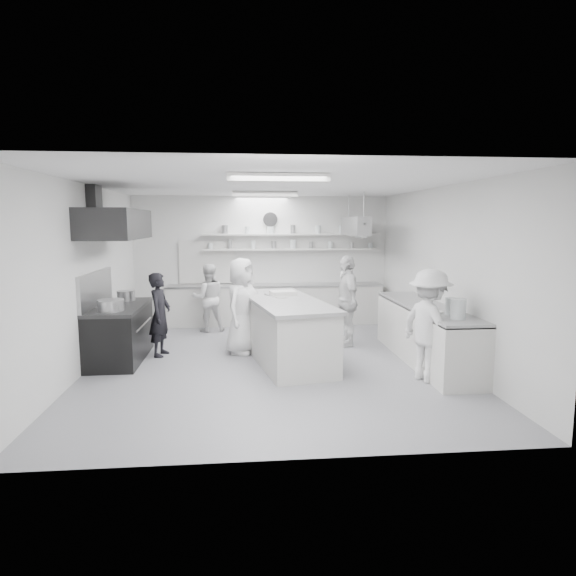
{
  "coord_description": "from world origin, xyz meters",
  "views": [
    {
      "loc": [
        -0.47,
        -8.11,
        2.37
      ],
      "look_at": [
        0.35,
        0.6,
        1.2
      ],
      "focal_mm": 30.36,
      "sensor_mm": 36.0,
      "label": 1
    }
  ],
  "objects": [
    {
      "name": "exhaust_hood",
      "position": [
        -2.6,
        0.4,
        2.35
      ],
      "size": [
        0.85,
        2.0,
        0.5
      ],
      "primitive_type": "cube",
      "color": "#2B2B2B",
      "rests_on": "wall_left"
    },
    {
      "name": "cook_stove",
      "position": [
        -1.95,
        0.61,
        0.75
      ],
      "size": [
        0.45,
        0.6,
        1.5
      ],
      "primitive_type": "imported",
      "rotation": [
        0.0,
        0.0,
        1.39
      ],
      "color": "black",
      "rests_on": "floor"
    },
    {
      "name": "cook_back",
      "position": [
        -1.22,
        2.54,
        0.74
      ],
      "size": [
        0.8,
        0.67,
        1.48
      ],
      "primitive_type": "imported",
      "rotation": [
        0.0,
        0.0,
        -2.98
      ],
      "color": "silver",
      "rests_on": "floor"
    },
    {
      "name": "shelf_lower",
      "position": [
        0.7,
        3.37,
        1.75
      ],
      "size": [
        4.2,
        0.26,
        0.04
      ],
      "primitive_type": "cube",
      "color": "silver",
      "rests_on": "wall_back"
    },
    {
      "name": "bowl_right",
      "position": [
        2.52,
        -0.86,
        0.97
      ],
      "size": [
        0.28,
        0.28,
        0.06
      ],
      "primitive_type": "imported",
      "rotation": [
        0.0,
        0.0,
        0.19
      ],
      "color": "silver",
      "rests_on": "right_counter"
    },
    {
      "name": "stove_pot",
      "position": [
        -2.6,
        -0.1,
        1.03
      ],
      "size": [
        0.42,
        0.42,
        0.23
      ],
      "primitive_type": "cylinder",
      "color": "#A6A6A8",
      "rests_on": "stove"
    },
    {
      "name": "light_fixture_front",
      "position": [
        0.0,
        -1.8,
        2.94
      ],
      "size": [
        1.3,
        0.25,
        0.1
      ],
      "primitive_type": "cube",
      "color": "silver",
      "rests_on": "ceiling"
    },
    {
      "name": "back_counter",
      "position": [
        0.3,
        3.2,
        0.46
      ],
      "size": [
        5.0,
        0.6,
        0.92
      ],
      "primitive_type": "cube",
      "color": "silver",
      "rests_on": "floor"
    },
    {
      "name": "wall_left",
      "position": [
        -3.0,
        0.0,
        1.5
      ],
      "size": [
        0.04,
        7.0,
        3.0
      ],
      "primitive_type": "cube",
      "color": "silver",
      "rests_on": "floor"
    },
    {
      "name": "pass_through_window",
      "position": [
        -1.3,
        3.48,
        1.45
      ],
      "size": [
        1.3,
        0.04,
        1.0
      ],
      "primitive_type": "cube",
      "color": "black",
      "rests_on": "wall_back"
    },
    {
      "name": "shelf_upper",
      "position": [
        0.7,
        3.37,
        2.1
      ],
      "size": [
        4.2,
        0.26,
        0.04
      ],
      "primitive_type": "cube",
      "color": "silver",
      "rests_on": "wall_back"
    },
    {
      "name": "prep_island",
      "position": [
        0.26,
        0.14,
        0.51
      ],
      "size": [
        1.53,
        2.89,
        1.01
      ],
      "primitive_type": "cube",
      "rotation": [
        0.0,
        0.0,
        0.19
      ],
      "color": "silver",
      "rests_on": "floor"
    },
    {
      "name": "light_fixture_rear",
      "position": [
        0.0,
        1.8,
        2.94
      ],
      "size": [
        1.3,
        0.25,
        0.1
      ],
      "primitive_type": "cube",
      "color": "silver",
      "rests_on": "ceiling"
    },
    {
      "name": "cook_island_left",
      "position": [
        -0.49,
        0.64,
        0.87
      ],
      "size": [
        0.88,
        1.01,
        1.75
      ],
      "primitive_type": "imported",
      "rotation": [
        0.0,
        0.0,
        1.1
      ],
      "color": "silver",
      "rests_on": "floor"
    },
    {
      "name": "bowl_island_a",
      "position": [
        0.06,
        0.75,
        1.05
      ],
      "size": [
        0.3,
        0.3,
        0.07
      ],
      "primitive_type": "imported",
      "rotation": [
        0.0,
        0.0,
        0.12
      ],
      "color": "#A6A6A8",
      "rests_on": "prep_island"
    },
    {
      "name": "wall_right",
      "position": [
        3.0,
        0.0,
        1.5
      ],
      "size": [
        0.04,
        7.0,
        3.0
      ],
      "primitive_type": "cube",
      "color": "silver",
      "rests_on": "floor"
    },
    {
      "name": "cook_right",
      "position": [
        2.3,
        -1.21,
        0.85
      ],
      "size": [
        0.97,
        1.25,
        1.7
      ],
      "primitive_type": "imported",
      "rotation": [
        0.0,
        0.0,
        1.93
      ],
      "color": "silver",
      "rests_on": "floor"
    },
    {
      "name": "pot_rack",
      "position": [
        2.0,
        2.4,
        2.3
      ],
      "size": [
        0.3,
        1.6,
        0.4
      ],
      "primitive_type": "cube",
      "color": "#A6A6A8",
      "rests_on": "ceiling"
    },
    {
      "name": "wall_clock",
      "position": [
        0.2,
        3.46,
        2.45
      ],
      "size": [
        0.32,
        0.05,
        0.32
      ],
      "primitive_type": "cylinder",
      "rotation": [
        1.57,
        0.0,
        0.0
      ],
      "color": "white",
      "rests_on": "wall_back"
    },
    {
      "name": "right_counter",
      "position": [
        2.65,
        -0.2,
        0.47
      ],
      "size": [
        0.74,
        3.3,
        0.94
      ],
      "primitive_type": "cube",
      "color": "silver",
      "rests_on": "floor"
    },
    {
      "name": "stove",
      "position": [
        -2.6,
        0.4,
        0.45
      ],
      "size": [
        0.8,
        1.8,
        0.9
      ],
      "primitive_type": "cube",
      "color": "black",
      "rests_on": "floor"
    },
    {
      "name": "floor",
      "position": [
        0.0,
        0.0,
        -0.01
      ],
      "size": [
        6.0,
        7.0,
        0.02
      ],
      "primitive_type": "cube",
      "color": "gray",
      "rests_on": "ground"
    },
    {
      "name": "cook_island_right",
      "position": [
        1.53,
        1.03,
        0.88
      ],
      "size": [
        0.47,
        1.04,
        1.76
      ],
      "primitive_type": "imported",
      "rotation": [
        0.0,
        0.0,
        -1.53
      ],
      "color": "silver",
      "rests_on": "floor"
    },
    {
      "name": "bowl_island_b",
      "position": [
        0.2,
        0.34,
        1.05
      ],
      "size": [
        0.25,
        0.25,
        0.07
      ],
      "primitive_type": "imported",
      "rotation": [
        0.0,
        0.0,
        -0.22
      ],
      "color": "silver",
      "rests_on": "prep_island"
    },
    {
      "name": "ceiling",
      "position": [
        0.0,
        0.0,
        3.01
      ],
      "size": [
        6.0,
        7.0,
        0.02
      ],
      "primitive_type": "cube",
      "color": "white",
      "rests_on": "wall_back"
    },
    {
      "name": "wall_front",
      "position": [
        0.0,
        -3.5,
        1.5
      ],
      "size": [
        6.0,
        0.04,
        3.0
      ],
      "primitive_type": "cube",
      "color": "silver",
      "rests_on": "floor"
    },
    {
      "name": "wall_back",
      "position": [
        0.0,
        3.5,
        1.5
      ],
      "size": [
        6.0,
        0.04,
        3.0
      ],
      "primitive_type": "cube",
      "color": "silver",
      "rests_on": "floor"
    }
  ]
}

